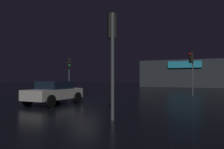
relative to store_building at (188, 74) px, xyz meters
name	(u,v)px	position (x,y,z in m)	size (l,w,h in m)	color
ground_plane	(84,99)	(-3.36, -29.38, -2.38)	(120.00, 120.00, 0.00)	black
store_building	(188,74)	(0.00, 0.00, 0.00)	(16.07, 7.07, 4.75)	#33383D
traffic_signal_main	(112,43)	(2.79, -36.92, 0.70)	(0.41, 0.43, 4.27)	#595B60
traffic_signal_opposite	(191,63)	(3.76, -22.17, 0.69)	(0.42, 0.42, 4.06)	#595B60
traffic_signal_cross_left	(69,67)	(-9.43, -23.07, 0.48)	(0.42, 0.42, 3.88)	#595B60
car_near	(54,92)	(-2.89, -33.59, -1.61)	(1.96, 4.06, 1.46)	silver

